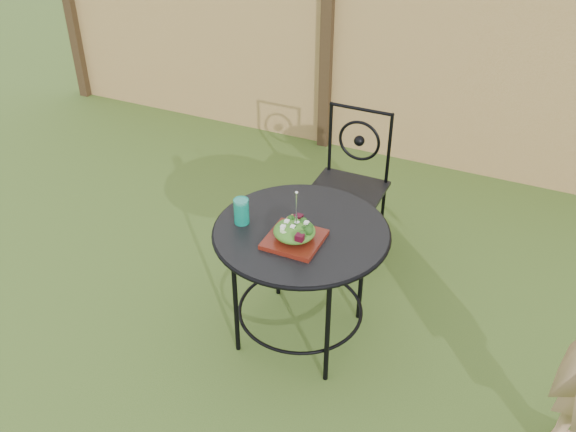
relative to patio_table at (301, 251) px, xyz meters
name	(u,v)px	position (x,y,z in m)	size (l,w,h in m)	color
ground	(396,353)	(0.55, 0.08, -0.59)	(60.00, 60.00, 0.00)	#2D4817
fence	(495,60)	(0.55, 2.27, 0.36)	(8.00, 0.12, 1.90)	tan
patio_table	(301,251)	(0.00, 0.00, 0.00)	(0.92, 0.92, 0.72)	black
patio_chair	(349,181)	(-0.06, 0.91, -0.08)	(0.46, 0.46, 0.95)	black
salad_plate	(294,239)	(0.01, -0.11, 0.15)	(0.27, 0.27, 0.02)	#51160B
salad	(294,231)	(0.01, -0.11, 0.20)	(0.21, 0.21, 0.08)	#235614
fork	(296,209)	(0.02, -0.11, 0.33)	(0.01, 0.01, 0.18)	silver
drinking_glass	(241,211)	(-0.31, -0.07, 0.21)	(0.08, 0.08, 0.14)	#0B8369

